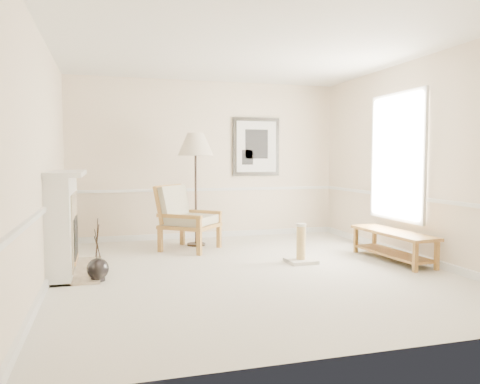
{
  "coord_description": "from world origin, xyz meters",
  "views": [
    {
      "loc": [
        -1.81,
        -5.78,
        1.46
      ],
      "look_at": [
        0.05,
        0.7,
        0.99
      ],
      "focal_mm": 35.0,
      "sensor_mm": 36.0,
      "label": 1
    }
  ],
  "objects_px": {
    "floor_lamp": "(196,147)",
    "scratching_post": "(301,250)",
    "floor_vase": "(98,270)",
    "bench": "(393,241)",
    "armchair": "(184,215)"
  },
  "relations": [
    {
      "from": "floor_lamp",
      "to": "scratching_post",
      "type": "height_order",
      "value": "floor_lamp"
    },
    {
      "from": "floor_vase",
      "to": "floor_lamp",
      "type": "bearing_deg",
      "value": 51.7
    },
    {
      "from": "floor_vase",
      "to": "bench",
      "type": "xyz_separation_m",
      "value": [
        4.07,
        0.01,
        0.15
      ]
    },
    {
      "from": "armchair",
      "to": "scratching_post",
      "type": "height_order",
      "value": "armchair"
    },
    {
      "from": "scratching_post",
      "to": "bench",
      "type": "bearing_deg",
      "value": -10.48
    },
    {
      "from": "floor_lamp",
      "to": "scratching_post",
      "type": "xyz_separation_m",
      "value": [
        1.18,
        -1.73,
        -1.48
      ]
    },
    {
      "from": "armchair",
      "to": "scratching_post",
      "type": "relative_size",
      "value": 2.06
    },
    {
      "from": "armchair",
      "to": "floor_lamp",
      "type": "height_order",
      "value": "floor_lamp"
    },
    {
      "from": "floor_vase",
      "to": "armchair",
      "type": "height_order",
      "value": "armchair"
    },
    {
      "from": "floor_vase",
      "to": "bench",
      "type": "bearing_deg",
      "value": 0.18
    },
    {
      "from": "bench",
      "to": "armchair",
      "type": "bearing_deg",
      "value": 148.5
    },
    {
      "from": "floor_vase",
      "to": "floor_lamp",
      "type": "height_order",
      "value": "floor_lamp"
    },
    {
      "from": "armchair",
      "to": "floor_lamp",
      "type": "relative_size",
      "value": 0.6
    },
    {
      "from": "floor_vase",
      "to": "scratching_post",
      "type": "relative_size",
      "value": 1.37
    },
    {
      "from": "floor_lamp",
      "to": "floor_vase",
      "type": "bearing_deg",
      "value": -128.3
    }
  ]
}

